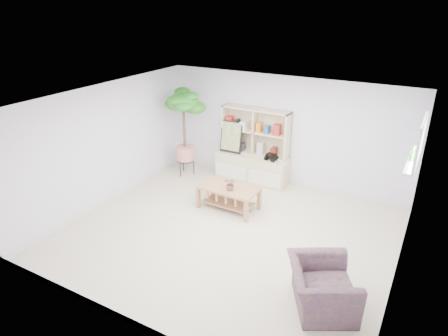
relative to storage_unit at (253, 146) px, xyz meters
The scene contains 14 objects.
floor 2.47m from the storage_unit, 74.68° to the right, with size 5.50×5.00×0.01m, color beige.
ceiling 2.80m from the storage_unit, 74.68° to the right, with size 5.50×5.00×0.01m, color silver.
walls 2.35m from the storage_unit, 74.68° to the right, with size 5.51×5.01×2.40m.
baseboard 2.45m from the storage_unit, 74.68° to the right, with size 5.50×5.00×0.10m, color silver, non-canonical shape.
window 3.90m from the storage_unit, 26.13° to the right, with size 0.10×0.98×0.68m, color silver, non-canonical shape.
window_sill 3.77m from the storage_unit, 26.54° to the right, with size 0.14×1.00×0.04m, color silver.
storage_unit is the anchor object (origin of this frame).
poster 0.54m from the storage_unit, behind, with size 0.52×0.12×0.71m, color yellow, non-canonical shape.
toy_truck 0.52m from the storage_unit, 11.37° to the right, with size 0.31×0.22×0.17m, color black, non-canonical shape.
coffee_table 1.56m from the storage_unit, 83.31° to the right, with size 1.15×0.63×0.47m, color #A87651, non-canonical shape.
table_plant 1.57m from the storage_unit, 80.12° to the right, with size 0.23×0.20×0.26m, color #2B7132.
floor_tree 1.60m from the storage_unit, 163.17° to the right, with size 0.75×0.75×2.03m, color #1D6E16, non-canonical shape.
armchair 4.15m from the storage_unit, 51.51° to the right, with size 0.97×0.84×0.72m, color navy.
sill_plant 3.78m from the storage_unit, 25.75° to the right, with size 0.14×0.11×0.26m, color #1D6E16.
Camera 1 is at (2.90, -5.34, 3.88)m, focal length 32.00 mm.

